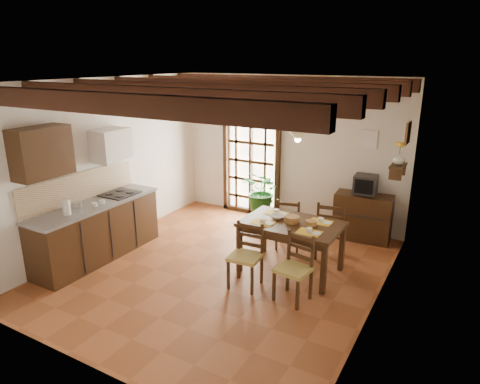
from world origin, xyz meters
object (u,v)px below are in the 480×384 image
Objects in this scene: chair_near_left at (246,267)px; crt_tv at (365,184)px; chair_far_right at (330,240)px; chair_far_left at (289,232)px; sideboard at (363,217)px; dining_table at (292,229)px; kitchen_counter at (97,230)px; potted_plant at (263,193)px; pendant_lamp at (298,134)px; chair_near_right at (293,280)px.

crt_tv is at bearing 63.43° from chair_near_left.
chair_near_left is 0.94× the size of chair_far_right.
chair_far_left is 0.92× the size of sideboard.
kitchen_counter is at bearing -158.37° from dining_table.
kitchen_counter is 3.17m from potted_plant.
dining_table is 0.66× the size of potted_plant.
potted_plant is (-1.68, 0.93, 0.27)m from chair_far_right.
dining_table is 1.72× the size of pendant_lamp.
chair_near_left is at bearing 52.99° from chair_far_right.
kitchen_counter is 3.25m from chair_near_right.
dining_table is at bearing 52.93° from chair_far_right.
chair_near_right is 1.47m from chair_far_right.
crt_tv reaches higher than chair_far_right.
chair_far_right is (0.02, 1.47, 0.02)m from chair_near_right.
chair_far_right is at bearing 167.73° from chair_far_left.
chair_near_left is (-0.37, -0.73, -0.40)m from dining_table.
chair_far_left is at bearing 124.26° from chair_near_right.
crt_tv is (0.63, 1.72, 0.33)m from dining_table.
potted_plant reaches higher than dining_table.
kitchen_counter is at bearing -119.51° from potted_plant.
sideboard is at bearing 38.87° from kitchen_counter.
chair_far_right is 2.39× the size of crt_tv.
kitchen_counter is at bearing -164.70° from chair_near_right.
chair_near_left is at bearing -68.55° from potted_plant.
dining_table is 1.60× the size of chair_near_right.
chair_far_right is (0.37, 0.73, -0.38)m from dining_table.
sideboard reaches higher than dining_table.
chair_far_right is at bearing -29.00° from potted_plant.
potted_plant is (-0.94, 2.40, 0.28)m from chair_near_left.
crt_tv is (0.28, 2.46, 0.73)m from chair_near_right.
chair_near_right is 2.94m from potted_plant.
pendant_lamp is (1.31, -1.56, 1.51)m from potted_plant.
pendant_lamp reaches higher than chair_far_left.
potted_plant is (1.56, 2.76, 0.10)m from kitchen_counter.
chair_far_right reaches higher than chair_near_right.
sideboard is at bearing 70.73° from dining_table.
dining_table is at bearing 124.42° from chair_near_right.
dining_table is 1.50× the size of sideboard.
chair_near_right is 0.93× the size of sideboard.
kitchen_counter is 2.33× the size of chair_far_right.
chair_far_left is (-0.35, 0.74, -0.40)m from dining_table.
potted_plant is 2.54m from pendant_lamp.
pendant_lamp reaches higher than potted_plant.
chair_far_right reaches higher than dining_table.
pendant_lamp is at bearing 106.99° from chair_far_left.
crt_tv is at bearing -114.64° from chair_far_right.
dining_table is 0.91m from chair_near_left.
dining_table is 1.51× the size of chair_far_right.
chair_far_right is at bearing 59.46° from pendant_lamp.
chair_near_left reaches higher than dining_table.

